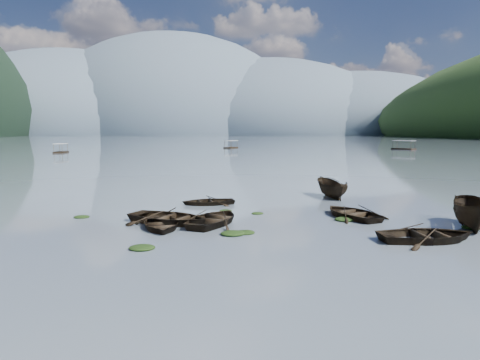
{
  "coord_description": "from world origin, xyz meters",
  "views": [
    {
      "loc": [
        -2.57,
        -16.75,
        5.23
      ],
      "look_at": [
        0.0,
        12.0,
        2.0
      ],
      "focal_mm": 32.0,
      "sensor_mm": 36.0,
      "label": 1
    }
  ],
  "objects": [
    {
      "name": "ground_plane",
      "position": [
        0.0,
        0.0,
        0.0
      ],
      "size": [
        2400.0,
        2400.0,
        0.0
      ],
      "primitive_type": "plane",
      "color": "slate"
    },
    {
      "name": "haze_mtn_a",
      "position": [
        -260.0,
        900.0,
        0.0
      ],
      "size": [
        520.0,
        520.0,
        280.0
      ],
      "primitive_type": "ellipsoid",
      "color": "#475666",
      "rests_on": "ground"
    },
    {
      "name": "haze_mtn_b",
      "position": [
        -60.0,
        900.0,
        0.0
      ],
      "size": [
        520.0,
        520.0,
        340.0
      ],
      "primitive_type": "ellipsoid",
      "color": "#475666",
      "rests_on": "ground"
    },
    {
      "name": "haze_mtn_c",
      "position": [
        140.0,
        900.0,
        0.0
      ],
      "size": [
        520.0,
        520.0,
        260.0
      ],
      "primitive_type": "ellipsoid",
      "color": "#475666",
      "rests_on": "ground"
    },
    {
      "name": "haze_mtn_d",
      "position": [
        320.0,
        900.0,
        0.0
      ],
      "size": [
        520.0,
        520.0,
        220.0
      ],
      "primitive_type": "ellipsoid",
      "color": "#475666",
      "rests_on": "ground"
    },
    {
      "name": "rowboat_0",
      "position": [
        -4.84,
        6.59,
        0.0
      ],
      "size": [
        3.5,
        4.5,
        0.86
      ],
      "primitive_type": "imported",
      "rotation": [
        0.0,
        0.0,
        0.14
      ],
      "color": "black",
      "rests_on": "ground"
    },
    {
      "name": "rowboat_1",
      "position": [
        -1.9,
        7.41,
        0.0
      ],
      "size": [
        5.13,
        5.7,
        0.97
      ],
      "primitive_type": "imported",
      "rotation": [
        0.0,
        0.0,
        2.66
      ],
      "color": "black",
      "rests_on": "ground"
    },
    {
      "name": "rowboat_3",
      "position": [
        6.66,
        8.57,
        0.0
      ],
      "size": [
        4.49,
        5.32,
        0.94
      ],
      "primitive_type": "imported",
      "rotation": [
        0.0,
        0.0,
        3.46
      ],
      "color": "black",
      "rests_on": "ground"
    },
    {
      "name": "rowboat_4",
      "position": [
        8.25,
        2.56,
        0.0
      ],
      "size": [
        4.74,
        3.42,
        0.97
      ],
      "primitive_type": "imported",
      "rotation": [
        0.0,
        0.0,
        1.58
      ],
      "color": "black",
      "rests_on": "ground"
    },
    {
      "name": "rowboat_5",
      "position": [
        12.12,
        4.92,
        0.0
      ],
      "size": [
        3.9,
        5.32,
        1.93
      ],
      "primitive_type": "imported",
      "rotation": [
        0.0,
        0.0,
        -0.46
      ],
      "color": "black",
      "rests_on": "ground"
    },
    {
      "name": "rowboat_6",
      "position": [
        -4.52,
        7.81,
        0.0
      ],
      "size": [
        6.17,
        5.68,
        1.04
      ],
      "primitive_type": "imported",
      "rotation": [
        0.0,
        0.0,
        1.03
      ],
      "color": "black",
      "rests_on": "ground"
    },
    {
      "name": "rowboat_7",
      "position": [
        -2.14,
        14.13,
        0.0
      ],
      "size": [
        4.16,
        3.23,
        0.79
      ],
      "primitive_type": "imported",
      "rotation": [
        0.0,
        0.0,
        4.85
      ],
      "color": "black",
      "rests_on": "ground"
    },
    {
      "name": "rowboat_8",
      "position": [
        7.76,
        16.47,
        0.0
      ],
      "size": [
        2.02,
        4.57,
        1.72
      ],
      "primitive_type": "imported",
      "rotation": [
        0.0,
        0.0,
        3.22
      ],
      "color": "black",
      "rests_on": "ground"
    },
    {
      "name": "weed_clump_0",
      "position": [
        -5.29,
        2.3,
        0.0
      ],
      "size": [
        1.19,
        0.97,
        0.26
      ],
      "primitive_type": "ellipsoid",
      "color": "black",
      "rests_on": "ground"
    },
    {
      "name": "weed_clump_1",
      "position": [
        -0.37,
        4.88,
        0.0
      ],
      "size": [
        1.03,
        0.82,
        0.23
      ],
      "primitive_type": "ellipsoid",
      "color": "black",
      "rests_on": "ground"
    },
    {
      "name": "weed_clump_2",
      "position": [
        -1.03,
        4.62,
        0.0
      ],
      "size": [
        1.28,
        1.02,
        0.28
      ],
      "primitive_type": "ellipsoid",
      "color": "black",
      "rests_on": "ground"
    },
    {
      "name": "weed_clump_3",
      "position": [
        0.96,
        10.14,
        0.0
      ],
      "size": [
        0.79,
        0.67,
        0.18
      ],
      "primitive_type": "ellipsoid",
      "color": "black",
      "rests_on": "ground"
    },
    {
      "name": "weed_clump_4",
      "position": [
        12.15,
        4.92,
        0.0
      ],
      "size": [
        1.23,
        0.97,
        0.25
      ],
      "primitive_type": "ellipsoid",
      "color": "black",
      "rests_on": "ground"
    },
    {
      "name": "weed_clump_5",
      "position": [
        -9.99,
        9.92,
        0.0
      ],
      "size": [
        0.96,
        0.78,
        0.2
      ],
      "primitive_type": "ellipsoid",
      "color": "black",
      "rests_on": "ground"
    },
    {
      "name": "weed_clump_6",
      "position": [
        -1.02,
        11.28,
        0.0
      ],
      "size": [
        0.86,
        0.71,
        0.18
      ],
      "primitive_type": "ellipsoid",
      "color": "black",
      "rests_on": "ground"
    },
    {
      "name": "weed_clump_7",
      "position": [
        5.89,
        7.58,
        0.0
      ],
      "size": [
        1.26,
        1.01,
        0.27
      ],
      "primitive_type": "ellipsoid",
      "color": "black",
      "rests_on": "ground"
    },
    {
      "name": "pontoon_left",
      "position": [
        -38.42,
        95.99,
        0.0
      ],
      "size": [
        2.78,
        6.1,
        2.29
      ],
      "primitive_type": null,
      "rotation": [
        0.0,
        0.0,
        0.05
      ],
      "color": "black",
      "rests_on": "ground"
    },
    {
      "name": "pontoon_centre",
      "position": [
        7.08,
        125.27,
        0.0
      ],
      "size": [
        5.34,
        6.74,
        2.4
      ],
      "primitive_type": null,
      "rotation": [
        0.0,
        0.0,
        -0.51
      ],
      "color": "black",
      "rests_on": "ground"
    },
    {
      "name": "pontoon_right",
      "position": [
        58.58,
        108.41,
        0.0
      ],
      "size": [
        6.07,
        7.31,
        2.62
      ],
      "primitive_type": null,
      "rotation": [
        0.0,
        0.0,
        0.56
      ],
      "color": "black",
      "rests_on": "ground"
    }
  ]
}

